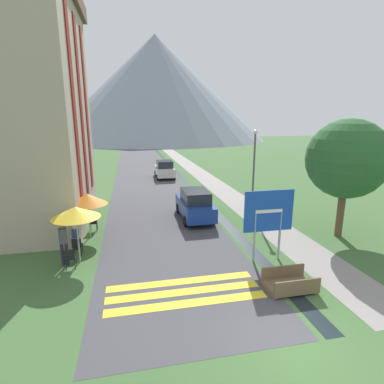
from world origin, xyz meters
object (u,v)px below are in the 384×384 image
(person_seated_near, at_px, (75,236))
(cafe_chair_near_left, at_px, (77,245))
(footbridge, at_px, (289,284))
(tree_by_path, at_px, (347,159))
(parked_car_far, at_px, (165,169))
(cafe_umbrella_middle_orange, at_px, (87,199))
(cafe_chair_nearest, at_px, (70,257))
(cafe_umbrella_front_yellow, at_px, (76,212))
(cafe_chair_middle, at_px, (75,233))
(hotel_building, at_px, (27,101))
(cafe_chair_far_left, at_px, (93,222))
(road_sign, at_px, (269,216))
(parked_car_near, at_px, (195,204))
(streetlamp, at_px, (254,165))
(person_standing_terrace, at_px, (63,241))

(person_seated_near, bearing_deg, cafe_chair_near_left, -76.65)
(footbridge, distance_m, tree_by_path, 7.61)
(parked_car_far, height_order, cafe_umbrella_middle_orange, cafe_umbrella_middle_orange)
(cafe_chair_nearest, distance_m, cafe_umbrella_front_yellow, 1.82)
(cafe_chair_middle, distance_m, cafe_chair_nearest, 2.73)
(hotel_building, xyz_separation_m, cafe_umbrella_front_yellow, (2.95, -5.65, -4.69))
(parked_car_far, xyz_separation_m, cafe_chair_far_left, (-5.64, -14.64, -0.40))
(road_sign, distance_m, person_seated_near, 8.78)
(parked_car_near, bearing_deg, tree_by_path, -32.45)
(person_seated_near, height_order, streetlamp, streetlamp)
(cafe_chair_far_left, distance_m, tree_by_path, 13.49)
(hotel_building, height_order, person_standing_terrace, hotel_building)
(footbridge, relative_size, person_standing_terrace, 0.93)
(cafe_chair_far_left, relative_size, cafe_chair_nearest, 1.00)
(hotel_building, distance_m, cafe_chair_far_left, 7.39)
(hotel_building, relative_size, cafe_chair_near_left, 15.18)
(cafe_chair_near_left, bearing_deg, cafe_chair_far_left, 89.89)
(parked_car_near, bearing_deg, road_sign, -73.55)
(parked_car_near, height_order, cafe_chair_middle, parked_car_near)
(footbridge, height_order, cafe_chair_near_left, cafe_chair_near_left)
(road_sign, height_order, person_standing_terrace, road_sign)
(parked_car_far, xyz_separation_m, cafe_umbrella_middle_orange, (-5.72, -15.46, 1.12))
(road_sign, height_order, cafe_umbrella_front_yellow, road_sign)
(streetlamp, height_order, tree_by_path, tree_by_path)
(hotel_building, bearing_deg, cafe_chair_nearest, -66.73)
(cafe_chair_far_left, relative_size, cafe_umbrella_middle_orange, 0.37)
(cafe_chair_middle, height_order, cafe_umbrella_front_yellow, cafe_umbrella_front_yellow)
(parked_car_far, height_order, cafe_chair_near_left, parked_car_far)
(cafe_chair_near_left, bearing_deg, person_standing_terrace, -107.02)
(hotel_building, height_order, cafe_chair_middle, hotel_building)
(cafe_chair_middle, distance_m, streetlamp, 11.09)
(footbridge, height_order, cafe_chair_far_left, cafe_chair_far_left)
(footbridge, relative_size, cafe_chair_far_left, 2.00)
(parked_car_far, xyz_separation_m, cafe_chair_nearest, (-6.09, -18.90, -0.40))
(footbridge, relative_size, cafe_umbrella_front_yellow, 0.70)
(footbridge, height_order, cafe_umbrella_middle_orange, cafe_umbrella_middle_orange)
(hotel_building, bearing_deg, cafe_chair_far_left, -32.45)
(parked_car_near, height_order, cafe_chair_near_left, parked_car_near)
(parked_car_near, relative_size, cafe_chair_near_left, 4.96)
(parked_car_far, relative_size, person_standing_terrace, 2.10)
(cafe_chair_nearest, bearing_deg, parked_car_near, 36.04)
(person_standing_terrace, bearing_deg, road_sign, -8.98)
(hotel_building, distance_m, footbridge, 15.70)
(road_sign, xyz_separation_m, cafe_umbrella_middle_orange, (-7.74, 4.34, 0.02))
(road_sign, distance_m, cafe_umbrella_front_yellow, 7.99)
(parked_car_near, height_order, cafe_chair_far_left, parked_car_near)
(parked_car_near, relative_size, streetlamp, 0.79)
(parked_car_near, bearing_deg, cafe_chair_far_left, -170.84)
(cafe_umbrella_front_yellow, height_order, person_standing_terrace, cafe_umbrella_front_yellow)
(hotel_building, xyz_separation_m, cafe_chair_middle, (2.46, -3.54, -6.38))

